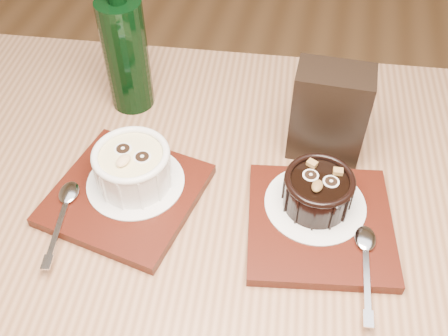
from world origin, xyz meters
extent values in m
cube|color=brown|center=(-0.15, -0.07, 0.73)|extent=(1.27, 0.90, 0.04)
cylinder|color=brown|center=(-0.73, 0.23, 0.35)|extent=(0.06, 0.06, 0.71)
cube|color=#47150B|center=(-0.28, -0.03, 0.76)|extent=(0.21, 0.21, 0.01)
cylinder|color=white|center=(-0.28, -0.01, 0.77)|extent=(0.13, 0.13, 0.00)
cylinder|color=white|center=(-0.28, -0.01, 0.79)|extent=(0.10, 0.10, 0.05)
cylinder|color=#E3D48B|center=(-0.28, -0.01, 0.82)|extent=(0.08, 0.08, 0.00)
torus|color=white|center=(-0.28, -0.01, 0.82)|extent=(0.10, 0.10, 0.01)
cylinder|color=black|center=(-0.29, 0.00, 0.82)|extent=(0.02, 0.02, 0.00)
cylinder|color=black|center=(-0.26, -0.01, 0.82)|extent=(0.02, 0.02, 0.00)
ellipsoid|color=#E9C088|center=(-0.28, -0.02, 0.82)|extent=(0.02, 0.03, 0.01)
cube|color=#47150B|center=(-0.03, -0.02, 0.76)|extent=(0.21, 0.21, 0.01)
cylinder|color=white|center=(-0.04, 0.01, 0.77)|extent=(0.13, 0.13, 0.00)
cylinder|color=black|center=(-0.04, 0.01, 0.79)|extent=(0.08, 0.08, 0.04)
cylinder|color=black|center=(-0.04, 0.01, 0.81)|extent=(0.07, 0.07, 0.00)
torus|color=black|center=(-0.04, 0.01, 0.81)|extent=(0.09, 0.09, 0.01)
cylinder|color=black|center=(-0.05, 0.01, 0.81)|extent=(0.02, 0.02, 0.00)
cylinder|color=black|center=(-0.03, 0.01, 0.81)|extent=(0.02, 0.02, 0.00)
ellipsoid|color=brown|center=(-0.04, -0.01, 0.82)|extent=(0.02, 0.02, 0.01)
cube|color=olive|center=(-0.05, 0.03, 0.82)|extent=(0.01, 0.01, 0.01)
cube|color=olive|center=(-0.02, 0.02, 0.82)|extent=(0.01, 0.01, 0.01)
cube|color=black|center=(-0.04, 0.12, 0.82)|extent=(0.10, 0.06, 0.14)
cylinder|color=black|center=(-0.34, 0.16, 0.84)|extent=(0.07, 0.07, 0.18)
camera|label=1|loc=(-0.06, -0.43, 1.30)|focal=42.00mm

